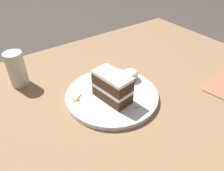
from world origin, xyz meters
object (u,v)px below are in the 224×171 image
object	(u,v)px
orange_garnish	(106,75)
drinking_glass	(17,71)
cake_slice	(112,87)
plate	(112,95)
cream_dollop	(130,75)

from	to	relation	value
orange_garnish	drinking_glass	world-z (taller)	drinking_glass
orange_garnish	drinking_glass	xyz separation A→B (m)	(-0.26, 0.15, 0.03)
orange_garnish	cake_slice	bearing A→B (deg)	-114.76
plate	drinking_glass	size ratio (longest dim) A/B	2.43
plate	cake_slice	size ratio (longest dim) A/B	2.36
plate	cake_slice	xyz separation A→B (m)	(-0.01, -0.02, 0.05)
cream_dollop	orange_garnish	distance (m)	0.09
cake_slice	orange_garnish	size ratio (longest dim) A/B	2.09
cream_dollop	orange_garnish	world-z (taller)	cream_dollop
drinking_glass	orange_garnish	bearing A→B (deg)	-30.73
cake_slice	drinking_glass	distance (m)	0.34
cream_dollop	plate	bearing A→B (deg)	-163.13
plate	cream_dollop	xyz separation A→B (m)	(0.10, 0.03, 0.03)
cake_slice	orange_garnish	bearing A→B (deg)	-123.17
orange_garnish	cream_dollop	bearing A→B (deg)	-48.25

